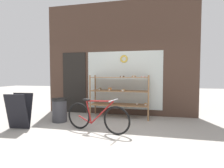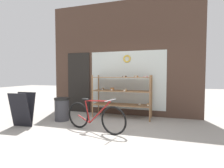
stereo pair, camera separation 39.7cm
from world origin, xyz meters
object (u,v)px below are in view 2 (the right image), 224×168
(display_case, at_px, (122,91))
(sandwich_board, at_px, (22,109))
(trash_bin, at_px, (62,108))
(bicycle, at_px, (94,116))

(display_case, distance_m, sandwich_board, 2.82)
(sandwich_board, distance_m, trash_bin, 1.03)
(display_case, xyz_separation_m, trash_bin, (-1.59, -0.87, -0.45))
(trash_bin, bearing_deg, display_case, 28.80)
(display_case, height_order, trash_bin, display_case)
(bicycle, relative_size, trash_bin, 2.46)
(bicycle, xyz_separation_m, sandwich_board, (-1.93, -0.20, 0.09))
(display_case, bearing_deg, sandwich_board, -143.01)
(display_case, distance_m, trash_bin, 1.87)
(display_case, height_order, bicycle, display_case)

